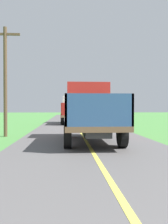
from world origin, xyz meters
name	(u,v)px	position (x,y,z in m)	size (l,w,h in m)	color
banana_truck_near	(89,111)	(0.20, 12.83, 1.47)	(2.38, 5.82, 2.80)	#2D2D30
banana_truck_far	(73,110)	(-0.24, 26.45, 1.47)	(2.38, 5.81, 2.80)	#2D2D30
utility_pole_roadside	(5,78)	(-4.33, 15.20, 3.31)	(1.64, 0.20, 6.15)	brown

